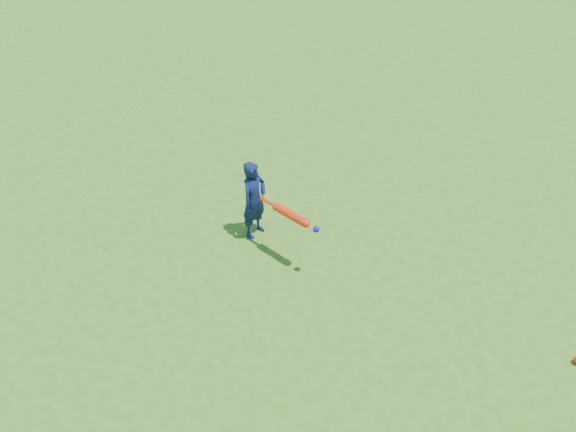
{
  "coord_description": "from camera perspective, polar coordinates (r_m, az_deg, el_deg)",
  "views": [
    {
      "loc": [
        2.84,
        -4.63,
        4.62
      ],
      "look_at": [
        -0.1,
        -0.3,
        0.51
      ],
      "focal_mm": 40.0,
      "sensor_mm": 36.0,
      "label": 1
    }
  ],
  "objects": [
    {
      "name": "ground",
      "position": [
        7.13,
        1.99,
        -2.23
      ],
      "size": [
        80.0,
        80.0,
        0.0
      ],
      "primitive_type": "plane",
      "color": "#306017",
      "rests_on": "ground"
    },
    {
      "name": "child",
      "position": [
        6.96,
        -3.03,
        1.46
      ],
      "size": [
        0.24,
        0.35,
        0.93
      ],
      "primitive_type": "imported",
      "rotation": [
        0.0,
        0.0,
        1.53
      ],
      "color": "#0D163F",
      "rests_on": "ground"
    },
    {
      "name": "bat_swing",
      "position": [
        6.51,
        0.44,
        -0.0
      ],
      "size": [
        0.79,
        0.18,
        0.09
      ],
      "rotation": [
        0.0,
        0.0,
        -0.15
      ],
      "color": "red",
      "rests_on": "ground"
    }
  ]
}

